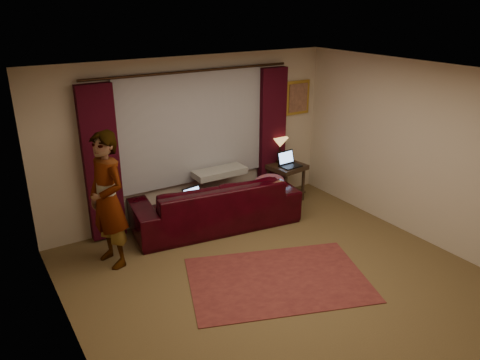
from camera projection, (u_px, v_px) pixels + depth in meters
name	position (u px, v px, depth m)	size (l,w,h in m)	color
floor	(283.00, 283.00, 5.98)	(5.00, 5.00, 0.01)	brown
ceiling	(291.00, 78.00, 5.03)	(5.00, 5.00, 0.02)	silver
wall_back	(192.00, 139.00, 7.48)	(5.00, 0.02, 2.60)	beige
wall_left	(68.00, 244.00, 4.27)	(0.02, 5.00, 2.60)	beige
wall_right	(425.00, 154.00, 6.74)	(0.02, 5.00, 2.60)	beige
sheer_curtain	(193.00, 128.00, 7.36)	(2.50, 0.05, 1.80)	#9F9FA7
drape_left	(102.00, 164.00, 6.70)	(0.50, 0.14, 2.30)	#350612
drape_right	(272.00, 134.00, 8.18)	(0.50, 0.14, 2.30)	#350612
curtain_rod	(192.00, 71.00, 7.00)	(0.04, 0.04, 3.40)	black
picture_frame	(297.00, 97.00, 8.33)	(0.50, 0.04, 0.60)	gold
sofa	(215.00, 194.00, 7.34)	(2.61, 1.13, 1.05)	black
throw_blanket	(219.00, 156.00, 7.46)	(0.87, 0.35, 0.10)	gray
clothing_pile	(269.00, 182.00, 7.52)	(0.53, 0.41, 0.22)	#7C3E50
laptop_sofa	(196.00, 197.00, 6.96)	(0.32, 0.34, 0.23)	black
area_rug	(278.00, 279.00, 6.05)	(2.26, 1.51, 0.01)	maroon
end_table	(285.00, 182.00, 8.35)	(0.58, 0.58, 0.67)	black
tiffany_lamp	(280.00, 150.00, 8.27)	(0.28, 0.28, 0.45)	olive
laptop_table	(291.00, 160.00, 8.08)	(0.35, 0.38, 0.26)	black
person	(108.00, 200.00, 6.12)	(0.55, 0.55, 1.86)	gray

